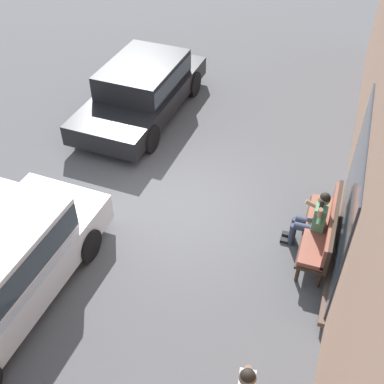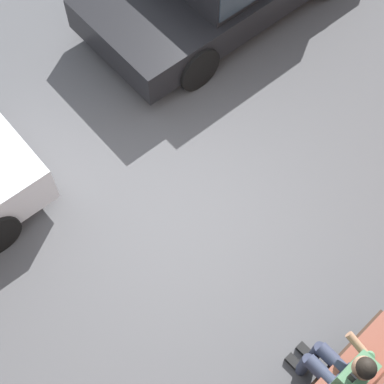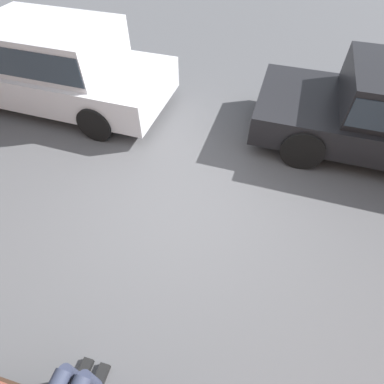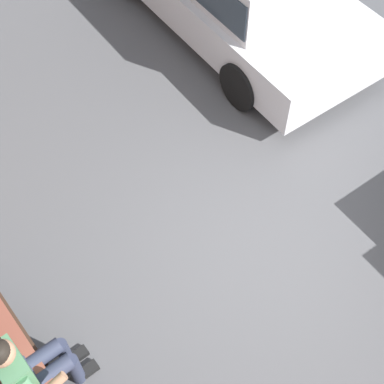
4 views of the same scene
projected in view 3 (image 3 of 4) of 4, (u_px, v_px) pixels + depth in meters
name	position (u px, v px, depth m)	size (l,w,h in m)	color
ground_plane	(179.00, 206.00, 4.36)	(60.00, 60.00, 0.00)	#4C4C4F
parked_car_mid	(49.00, 62.00, 5.63)	(4.76, 2.11, 1.50)	silver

